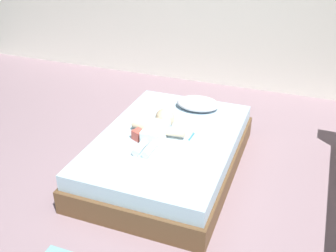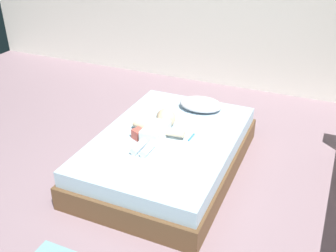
% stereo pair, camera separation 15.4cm
% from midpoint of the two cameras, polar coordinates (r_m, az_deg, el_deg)
% --- Properties ---
extents(ground_plane, '(8.00, 8.00, 0.00)m').
position_cam_midpoint_polar(ground_plane, '(3.06, -6.02, -14.35)').
color(ground_plane, gray).
extents(bed, '(1.22, 1.80, 0.35)m').
position_cam_midpoint_polar(bed, '(3.54, -1.25, -3.97)').
color(bed, brown).
rests_on(bed, ground_plane).
extents(pillow, '(0.43, 0.32, 0.11)m').
position_cam_midpoint_polar(pillow, '(3.91, 3.33, 3.32)').
color(pillow, silver).
rests_on(pillow, bed).
extents(baby, '(0.51, 0.65, 0.18)m').
position_cam_midpoint_polar(baby, '(3.44, -2.70, -0.28)').
color(baby, silver).
rests_on(baby, bed).
extents(toothbrush, '(0.02, 0.15, 0.02)m').
position_cam_midpoint_polar(toothbrush, '(3.43, 2.29, -1.45)').
color(toothbrush, '#3884E8').
rests_on(toothbrush, bed).
extents(toy_block, '(0.12, 0.12, 0.09)m').
position_cam_midpoint_polar(toy_block, '(3.39, -5.70, -1.32)').
color(toy_block, '#CE5245').
rests_on(toy_block, bed).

